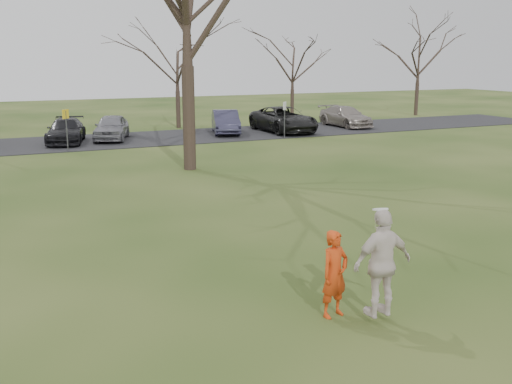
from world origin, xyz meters
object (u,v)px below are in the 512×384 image
player_defender (335,274)px  car_6 (283,119)px  car_5 (226,122)px  catching_play (382,263)px  car_4 (112,127)px  car_7 (346,116)px  car_3 (66,131)px

player_defender → car_6: (11.35, 24.17, 0.01)m
player_defender → car_5: 26.03m
car_5 → catching_play: size_ratio=2.21×
car_4 → catching_play: bearing=-71.7°
car_7 → catching_play: (-15.84, -25.59, 0.39)m
car_5 → car_3: bearing=-162.5°
car_3 → car_6: car_6 is taller
car_3 → car_7: 17.97m
car_5 → catching_play: (-7.18, -25.40, 0.36)m
player_defender → catching_play: 0.87m
car_3 → car_4: bearing=18.2°
player_defender → car_7: player_defender is taller
car_3 → car_7: car_7 is taller
car_3 → car_4: car_4 is taller
car_5 → catching_play: catching_play is taller
car_3 → car_4: 2.48m
car_6 → car_4: bearing=175.4°
car_4 → car_6: bearing=15.0°
car_6 → car_7: 5.16m
car_4 → catching_play: (-0.35, -25.49, 0.35)m
car_4 → car_6: 10.43m
car_7 → car_5: bearing=179.7°
car_6 → catching_play: 26.98m
player_defender → car_6: player_defender is taller
car_3 → catching_play: bearing=-71.5°
catching_play → car_5: bearing=74.2°
car_5 → car_7: 8.67m
car_3 → car_4: size_ratio=1.08×
player_defender → car_7: 29.94m
car_4 → catching_play: catching_play is taller
player_defender → catching_play: catching_play is taller
car_4 → car_7: (15.49, 0.10, -0.04)m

